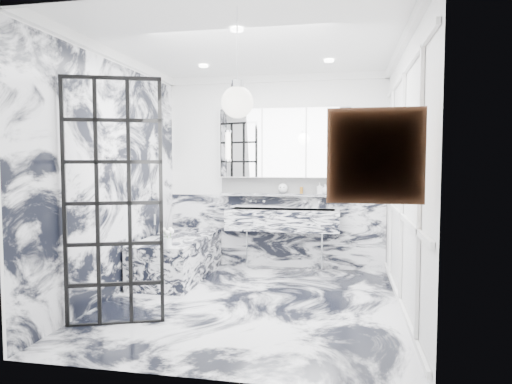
% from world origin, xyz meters
% --- Properties ---
extents(floor, '(3.60, 3.60, 0.00)m').
position_xyz_m(floor, '(0.00, 0.00, 0.00)').
color(floor, silver).
rests_on(floor, ground).
extents(ceiling, '(3.60, 3.60, 0.00)m').
position_xyz_m(ceiling, '(0.00, 0.00, 2.80)').
color(ceiling, white).
rests_on(ceiling, wall_back).
extents(wall_back, '(3.60, 0.00, 3.60)m').
position_xyz_m(wall_back, '(0.00, 1.80, 1.40)').
color(wall_back, white).
rests_on(wall_back, floor).
extents(wall_front, '(3.60, 0.00, 3.60)m').
position_xyz_m(wall_front, '(0.00, -1.80, 1.40)').
color(wall_front, white).
rests_on(wall_front, floor).
extents(wall_left, '(0.00, 3.60, 3.60)m').
position_xyz_m(wall_left, '(-1.60, 0.00, 1.40)').
color(wall_left, white).
rests_on(wall_left, floor).
extents(wall_right, '(0.00, 3.60, 3.60)m').
position_xyz_m(wall_right, '(1.60, 0.00, 1.40)').
color(wall_right, white).
rests_on(wall_right, floor).
extents(marble_clad_back, '(3.18, 0.05, 1.05)m').
position_xyz_m(marble_clad_back, '(0.00, 1.78, 0.53)').
color(marble_clad_back, silver).
rests_on(marble_clad_back, floor).
extents(marble_clad_left, '(0.02, 3.56, 2.68)m').
position_xyz_m(marble_clad_left, '(-1.59, 0.00, 1.34)').
color(marble_clad_left, silver).
rests_on(marble_clad_left, floor).
extents(panel_molding, '(0.03, 3.40, 2.30)m').
position_xyz_m(panel_molding, '(1.58, 0.00, 1.30)').
color(panel_molding, white).
rests_on(panel_molding, floor).
extents(soap_bottle_a, '(0.09, 0.09, 0.20)m').
position_xyz_m(soap_bottle_a, '(0.83, 1.71, 1.19)').
color(soap_bottle_a, '#8C5919').
rests_on(soap_bottle_a, ledge).
extents(soap_bottle_b, '(0.09, 0.09, 0.16)m').
position_xyz_m(soap_bottle_b, '(0.66, 1.71, 1.17)').
color(soap_bottle_b, '#4C4C51').
rests_on(soap_bottle_b, ledge).
extents(soap_bottle_c, '(0.14, 0.14, 0.14)m').
position_xyz_m(soap_bottle_c, '(0.74, 1.71, 1.16)').
color(soap_bottle_c, silver).
rests_on(soap_bottle_c, ledge).
extents(face_pot, '(0.14, 0.14, 0.14)m').
position_xyz_m(face_pot, '(0.13, 1.71, 1.17)').
color(face_pot, white).
rests_on(face_pot, ledge).
extents(amber_bottle, '(0.04, 0.04, 0.10)m').
position_xyz_m(amber_bottle, '(0.40, 1.71, 1.14)').
color(amber_bottle, '#8C5919').
rests_on(amber_bottle, ledge).
extents(flower_vase, '(0.09, 0.09, 0.12)m').
position_xyz_m(flower_vase, '(-0.99, 0.10, 0.61)').
color(flower_vase, silver).
rests_on(flower_vase, bathtub).
extents(crittall_door, '(0.84, 0.34, 2.32)m').
position_xyz_m(crittall_door, '(-1.13, -0.90, 1.16)').
color(crittall_door, black).
rests_on(crittall_door, floor).
extents(artwork, '(0.52, 0.05, 0.52)m').
position_xyz_m(artwork, '(1.20, -1.76, 1.59)').
color(artwork, orange).
rests_on(artwork, wall_front).
extents(pendant_light, '(0.25, 0.25, 0.25)m').
position_xyz_m(pendant_light, '(0.17, -1.32, 2.02)').
color(pendant_light, white).
rests_on(pendant_light, ceiling).
extents(trough_sink, '(1.60, 0.45, 0.30)m').
position_xyz_m(trough_sink, '(0.15, 1.55, 0.73)').
color(trough_sink, silver).
rests_on(trough_sink, wall_back).
extents(ledge, '(1.90, 0.14, 0.04)m').
position_xyz_m(ledge, '(0.15, 1.72, 1.07)').
color(ledge, silver).
rests_on(ledge, wall_back).
extents(subway_tile, '(1.90, 0.03, 0.23)m').
position_xyz_m(subway_tile, '(0.15, 1.78, 1.21)').
color(subway_tile, white).
rests_on(subway_tile, wall_back).
extents(mirror_cabinet, '(1.90, 0.16, 1.00)m').
position_xyz_m(mirror_cabinet, '(0.15, 1.73, 1.82)').
color(mirror_cabinet, white).
rests_on(mirror_cabinet, wall_back).
extents(sconce_left, '(0.07, 0.07, 0.40)m').
position_xyz_m(sconce_left, '(-0.67, 1.63, 1.78)').
color(sconce_left, white).
rests_on(sconce_left, mirror_cabinet).
extents(sconce_right, '(0.07, 0.07, 0.40)m').
position_xyz_m(sconce_right, '(0.97, 1.63, 1.78)').
color(sconce_right, white).
rests_on(sconce_right, mirror_cabinet).
extents(bathtub, '(0.75, 1.65, 0.55)m').
position_xyz_m(bathtub, '(-1.18, 0.90, 0.28)').
color(bathtub, silver).
rests_on(bathtub, floor).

